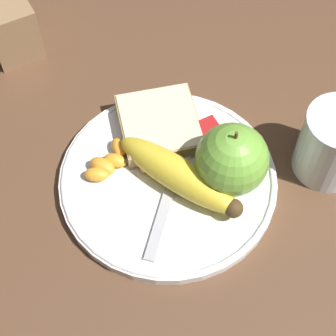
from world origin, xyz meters
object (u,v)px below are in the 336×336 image
object	(u,v)px
apple	(232,159)
jam_packet	(208,140)
banana	(180,176)
juice_glass	(333,145)
plate	(168,179)
fork	(172,183)
condiment_caddy	(11,29)
bread_slice	(159,124)

from	to	relation	value
apple	jam_packet	distance (m)	0.06
banana	jam_packet	bearing A→B (deg)	-59.53
juice_glass	jam_packet	world-z (taller)	juice_glass
plate	juice_glass	size ratio (longest dim) A/B	2.87
plate	apple	xyz separation A→B (m)	(-0.04, -0.06, 0.05)
fork	condiment_caddy	world-z (taller)	condiment_caddy
plate	condiment_caddy	size ratio (longest dim) A/B	3.22
apple	bread_slice	bearing A→B (deg)	20.68
juice_glass	jam_packet	distance (m)	0.14
plate	banana	bearing A→B (deg)	-154.30
plate	bread_slice	size ratio (longest dim) A/B	2.13
plate	apple	bearing A→B (deg)	-119.99
plate	fork	xyz separation A→B (m)	(-0.01, 0.00, 0.01)
apple	bread_slice	xyz separation A→B (m)	(0.10, 0.04, -0.03)
apple	condiment_caddy	world-z (taller)	apple
apple	condiment_caddy	size ratio (longest dim) A/B	1.16
bread_slice	jam_packet	world-z (taller)	same
plate	fork	bearing A→B (deg)	177.04
bread_slice	fork	xyz separation A→B (m)	(-0.08, 0.02, -0.01)
banana	jam_packet	size ratio (longest dim) A/B	3.42
juice_glass	jam_packet	xyz separation A→B (m)	(0.08, 0.11, -0.02)
apple	jam_packet	world-z (taller)	apple
condiment_caddy	apple	bearing A→B (deg)	-155.79
juice_glass	fork	world-z (taller)	juice_glass
juice_glass	bread_slice	size ratio (longest dim) A/B	0.74
banana	jam_packet	xyz separation A→B (m)	(0.03, -0.06, -0.01)
jam_packet	banana	bearing A→B (deg)	120.47
juice_glass	apple	distance (m)	0.12
juice_glass	banana	size ratio (longest dim) A/B	0.55
fork	condiment_caddy	distance (m)	0.31
condiment_caddy	jam_packet	bearing A→B (deg)	-151.33
plate	jam_packet	size ratio (longest dim) A/B	5.39
condiment_caddy	banana	bearing A→B (deg)	-163.24
apple	bread_slice	world-z (taller)	apple
juice_glass	apple	xyz separation A→B (m)	(0.03, 0.12, 0.01)
bread_slice	condiment_caddy	xyz separation A→B (m)	(0.22, 0.11, 0.02)
apple	fork	distance (m)	0.08
apple	fork	size ratio (longest dim) A/B	0.67
apple	banana	world-z (taller)	apple
bread_slice	jam_packet	bearing A→B (deg)	-139.78
jam_packet	condiment_caddy	world-z (taller)	condiment_caddy
juice_glass	fork	distance (m)	0.19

